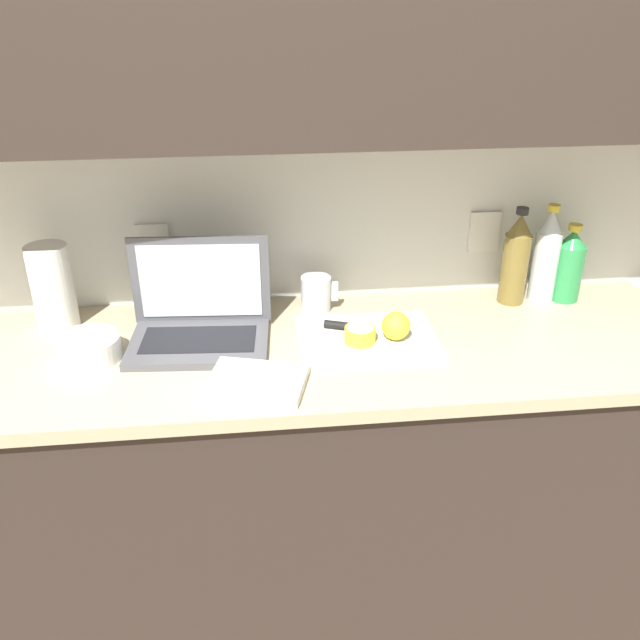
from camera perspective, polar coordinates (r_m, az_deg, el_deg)
ground_plane at (r=2.33m, az=-3.85°, el=-22.54°), size 12.00×12.00×0.00m
wall_back at (r=1.74m, az=-5.95°, el=19.97°), size 5.20×0.38×2.60m
counter_unit at (r=1.99m, az=-4.84°, el=-13.74°), size 2.28×0.60×0.92m
laptop at (r=1.77m, az=-10.09°, el=0.23°), size 0.37×0.27×0.25m
cutting_board at (r=1.76m, az=4.02°, el=-1.61°), size 0.36×0.28×0.01m
knife at (r=1.79m, az=2.97°, el=-0.68°), size 0.25×0.12×0.02m
lemon_half_cut at (r=1.73m, az=3.39°, el=-1.22°), size 0.08×0.08×0.04m
lemon_whole_beside at (r=1.75m, az=6.39°, el=-0.43°), size 0.07×0.07×0.07m
bottle_green_soda at (r=1.99m, az=16.14°, el=4.89°), size 0.07×0.07×0.28m
bottle_oil_tall at (r=2.03m, az=18.50°, el=5.01°), size 0.07×0.07×0.29m
bottle_water_clear at (r=2.07m, az=20.19°, el=4.31°), size 0.08×0.08×0.23m
measuring_cup at (r=1.90m, az=-0.32°, el=2.23°), size 0.10×0.08×0.10m
bowl_white at (r=1.76m, az=-18.95°, el=-2.29°), size 0.16×0.16×0.06m
paper_towel_roll at (r=1.92m, az=-21.61°, el=2.63°), size 0.11×0.11×0.23m
dish_towel at (r=1.57m, az=-5.34°, el=-5.22°), size 0.25×0.21×0.02m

